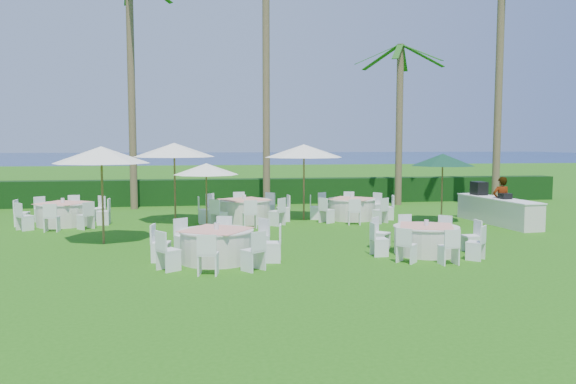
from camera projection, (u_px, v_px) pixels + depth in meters
name	position (u px, v px, depth m)	size (l,w,h in m)	color
ground	(238.00, 252.00, 15.00)	(120.00, 120.00, 0.00)	#236311
hedge	(221.00, 192.00, 26.75)	(34.00, 1.00, 1.20)	black
ocean	(204.00, 157.00, 115.36)	(260.00, 260.00, 0.00)	#07114A
banquet_table_b	(217.00, 245.00, 13.79)	(3.20, 3.20, 0.96)	beige
banquet_table_c	(426.00, 239.00, 14.74)	(2.99, 2.99, 0.91)	beige
banquet_table_d	(63.00, 213.00, 19.86)	(3.22, 3.22, 0.97)	beige
banquet_table_e	(244.00, 210.00, 20.64)	(3.38, 3.38, 1.02)	beige
banquet_table_f	(352.00, 208.00, 21.45)	(3.21, 3.21, 0.97)	beige
umbrella_a	(101.00, 155.00, 16.07)	(2.74, 2.74, 2.82)	brown
umbrella_b	(206.00, 169.00, 19.01)	(2.21, 2.21, 2.23)	brown
umbrella_c	(174.00, 150.00, 20.19)	(2.91, 2.91, 2.92)	brown
umbrella_d	(304.00, 151.00, 21.19)	(2.97, 2.97, 2.87)	brown
umbrella_green	(443.00, 160.00, 20.21)	(2.35, 2.35, 2.53)	brown
buffet_table	(497.00, 210.00, 20.25)	(1.23, 4.14, 1.45)	beige
staff_person	(501.00, 201.00, 20.08)	(0.63, 0.41, 1.72)	gray
palm_b	(131.00, 81.00, 24.33)	(4.21, 4.39, 10.28)	brown
palm_c	(266.00, 61.00, 24.69)	(4.39, 4.20, 12.08)	brown
palm_d	(399.00, 116.00, 26.20)	(4.41, 4.07, 7.49)	brown
palm_e	(499.00, 74.00, 24.04)	(4.27, 4.36, 10.74)	brown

